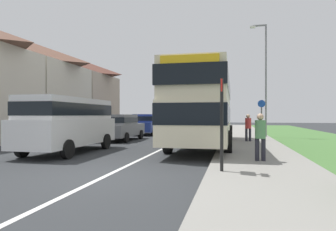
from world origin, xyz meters
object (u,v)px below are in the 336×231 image
at_px(parked_car_blue, 147,123).
at_px(street_lamp_mid, 264,73).
at_px(parked_car_grey, 120,126).
at_px(pedestrian_at_stop, 260,135).
at_px(parked_van_white, 69,121).
at_px(pedestrian_walking_away, 248,126).
at_px(bus_stop_sign, 222,118).
at_px(double_decker_bus, 204,105).
at_px(cycle_route_sign, 262,118).

distance_m(parked_car_blue, street_lamp_mid, 9.96).
xyz_separation_m(parked_car_grey, parked_car_blue, (0.09, 5.74, 0.02)).
height_order(parked_car_grey, pedestrian_at_stop, pedestrian_at_stop).
distance_m(parked_van_white, parked_car_grey, 6.30).
distance_m(pedestrian_walking_away, bus_stop_sign, 9.64).
bearing_deg(double_decker_bus, pedestrian_at_stop, -65.79).
height_order(double_decker_bus, bus_stop_sign, double_decker_bus).
relative_size(double_decker_bus, bus_stop_sign, 4.21).
xyz_separation_m(parked_car_blue, pedestrian_at_stop, (7.82, -13.47, 0.05)).
xyz_separation_m(pedestrian_at_stop, street_lamp_mid, (1.27, 11.53, 3.54)).
distance_m(parked_car_grey, pedestrian_at_stop, 11.06).
xyz_separation_m(pedestrian_walking_away, bus_stop_sign, (-1.15, -9.56, 0.56)).
bearing_deg(parked_car_blue, cycle_route_sign, -30.56).
relative_size(parked_car_grey, pedestrian_walking_away, 2.73).
bearing_deg(double_decker_bus, parked_van_white, -146.11).
distance_m(double_decker_bus, pedestrian_at_stop, 5.74).
bearing_deg(double_decker_bus, street_lamp_mid, 60.82).
bearing_deg(cycle_route_sign, parked_car_grey, -175.73).
xyz_separation_m(double_decker_bus, pedestrian_at_stop, (2.31, -5.13, -1.17)).
bearing_deg(parked_car_grey, cycle_route_sign, 4.27).
bearing_deg(pedestrian_at_stop, parked_car_grey, 135.64).
bearing_deg(pedestrian_at_stop, double_decker_bus, 114.21).
bearing_deg(bus_stop_sign, cycle_route_sign, 79.39).
distance_m(pedestrian_at_stop, cycle_route_sign, 8.43).
distance_m(double_decker_bus, cycle_route_sign, 4.55).
bearing_deg(double_decker_bus, bus_stop_sign, -81.03).
bearing_deg(street_lamp_mid, parked_car_blue, 167.97).
distance_m(double_decker_bus, pedestrian_walking_away, 3.47).
bearing_deg(bus_stop_sign, parked_van_white, 151.83).
bearing_deg(parked_car_grey, double_decker_bus, -24.93).
xyz_separation_m(parked_car_blue, pedestrian_walking_away, (7.80, -6.00, 0.05)).
distance_m(parked_car_blue, pedestrian_walking_away, 9.84).
distance_m(parked_van_white, pedestrian_at_stop, 7.92).
xyz_separation_m(double_decker_bus, pedestrian_walking_away, (2.29, 2.34, -1.17)).
bearing_deg(bus_stop_sign, double_decker_bus, 98.97).
bearing_deg(pedestrian_walking_away, parked_van_white, -142.22).
xyz_separation_m(double_decker_bus, street_lamp_mid, (3.58, 6.40, 2.38)).
bearing_deg(parked_van_white, pedestrian_at_stop, -10.58).
bearing_deg(pedestrian_walking_away, parked_car_grey, 178.07).
xyz_separation_m(parked_van_white, pedestrian_at_stop, (7.78, -1.45, -0.41)).
height_order(double_decker_bus, parked_car_blue, double_decker_bus).
bearing_deg(bus_stop_sign, parked_car_blue, 113.14).
bearing_deg(parked_car_blue, double_decker_bus, -56.55).
bearing_deg(parked_van_white, parked_car_grey, 91.17).
height_order(pedestrian_walking_away, cycle_route_sign, cycle_route_sign).
height_order(parked_van_white, parked_car_blue, parked_van_white).
height_order(parked_van_white, bus_stop_sign, bus_stop_sign).
relative_size(parked_car_blue, street_lamp_mid, 0.56).
distance_m(parked_van_white, street_lamp_mid, 13.90).
distance_m(double_decker_bus, parked_car_blue, 10.07).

